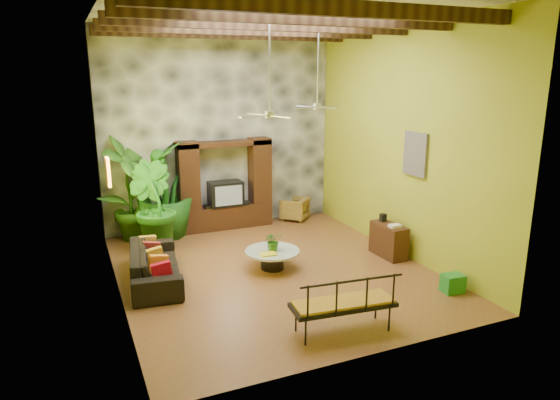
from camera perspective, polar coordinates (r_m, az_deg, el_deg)
name	(u,v)px	position (r m, az deg, el deg)	size (l,w,h in m)	color
ground	(272,270)	(10.36, -0.89, -7.96)	(7.00, 7.00, 0.00)	brown
ceiling	(271,12)	(9.63, -1.02, 20.72)	(6.00, 7.00, 0.02)	silver
back_wall	(220,130)	(12.96, -6.92, 7.93)	(6.00, 0.02, 5.00)	#999C23
left_wall	(109,160)	(8.99, -18.97, 4.40)	(0.02, 7.00, 5.00)	#999C23
right_wall	(400,141)	(11.16, 13.53, 6.60)	(0.02, 7.00, 5.00)	#999C23
stone_accent_wall	(220,130)	(12.90, -6.85, 7.91)	(5.98, 0.10, 4.98)	#383B40
ceiling_beams	(271,25)	(9.61, -1.01, 19.42)	(5.95, 5.36, 0.22)	#392512
entertainment_center	(225,191)	(12.88, -6.25, 0.98)	(2.40, 0.55, 2.30)	black
ceiling_fan_front	(270,103)	(9.14, -1.18, 11.02)	(1.28, 1.28, 1.86)	#A7A7AB
ceiling_fan_back	(317,97)	(11.35, 4.30, 11.66)	(1.28, 1.28, 1.86)	#A7A7AB
wall_art_mask	(108,172)	(10.05, -19.05, 3.05)	(0.06, 0.32, 0.55)	gold
wall_art_painting	(415,154)	(10.70, 15.21, 5.08)	(0.06, 0.70, 0.90)	#295497
sofa	(155,265)	(9.99, -14.11, -7.20)	(2.30, 0.90, 0.67)	black
wicker_armchair	(295,209)	(13.66, 1.67, -1.00)	(0.66, 0.68, 0.62)	olive
tall_plant_a	(129,189)	(12.27, -16.91, 1.19)	(1.33, 0.90, 2.53)	#2A5E18
tall_plant_b	(152,207)	(11.55, -14.39, -0.73)	(1.12, 0.90, 2.03)	#216C1C
tall_plant_c	(164,190)	(12.39, -13.14, 1.14)	(1.32, 1.32, 2.35)	#1B5516
coffee_table	(272,257)	(10.32, -0.89, -6.51)	(1.12, 1.12, 0.40)	black
centerpiece_plant	(273,241)	(10.21, -0.76, -4.67)	(0.37, 0.32, 0.41)	#285A17
yellow_tray	(268,254)	(10.01, -1.37, -6.20)	(0.31, 0.22, 0.03)	gold
iron_bench	(346,302)	(7.85, 7.51, -11.48)	(1.68, 0.75, 0.57)	black
side_console	(389,240)	(11.23, 12.30, -4.53)	(0.41, 0.90, 0.72)	#391E12
green_bin	(453,283)	(9.84, 19.14, -8.99)	(0.39, 0.29, 0.34)	#1C6933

